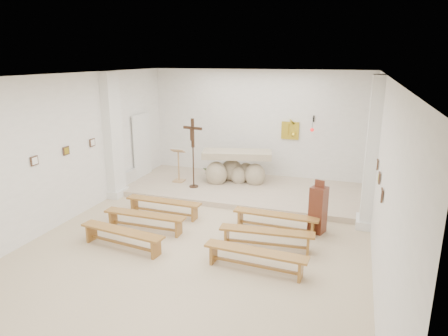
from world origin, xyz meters
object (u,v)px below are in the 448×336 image
(bench_right_second, at_px, (267,235))
(bench_left_third, at_px, (122,235))
(bench_left_front, at_px, (164,204))
(bench_right_front, at_px, (276,218))
(bench_left_second, at_px, (145,218))
(altar, at_px, (236,169))
(crucifix_stand, at_px, (193,148))
(lectern, at_px, (178,165))
(donation_pedestal, at_px, (318,209))
(bench_right_third, at_px, (255,255))

(bench_right_second, xyz_separation_m, bench_left_third, (-2.84, -0.94, 0.00))
(bench_left_front, relative_size, bench_right_front, 1.00)
(bench_left_third, bearing_deg, bench_left_second, 97.64)
(altar, height_order, crucifix_stand, crucifix_stand)
(lectern, bearing_deg, crucifix_stand, -31.24)
(donation_pedestal, distance_m, bench_left_front, 3.77)
(bench_left_third, bearing_deg, crucifix_stand, 97.69)
(donation_pedestal, distance_m, bench_left_second, 3.94)
(bench_right_front, xyz_separation_m, bench_right_third, (0.00, -1.89, 0.00))
(altar, height_order, bench_left_second, altar)
(altar, bearing_deg, donation_pedestal, -57.16)
(bench_right_second, bearing_deg, bench_left_front, 156.69)
(bench_right_front, relative_size, bench_left_third, 0.99)
(altar, bearing_deg, bench_left_second, -118.73)
(donation_pedestal, relative_size, bench_left_front, 0.63)
(bench_right_front, distance_m, bench_left_third, 3.41)
(altar, xyz_separation_m, bench_right_front, (1.81, -2.84, -0.25))
(bench_right_front, height_order, bench_right_second, same)
(crucifix_stand, relative_size, bench_left_third, 1.02)
(bench_right_third, bearing_deg, altar, 114.36)
(bench_right_front, height_order, bench_right_third, same)
(bench_left_front, relative_size, bench_right_second, 0.99)
(altar, bearing_deg, bench_left_front, -123.46)
(crucifix_stand, xyz_separation_m, bench_left_front, (0.00, -1.96, -1.01))
(lectern, height_order, bench_right_second, lectern)
(bench_left_second, bearing_deg, altar, 74.86)
(bench_left_front, distance_m, bench_right_front, 2.84)
(lectern, bearing_deg, altar, 14.89)
(crucifix_stand, height_order, bench_right_second, crucifix_stand)
(altar, bearing_deg, lectern, -176.08)
(bench_right_front, bearing_deg, altar, 124.64)
(bench_left_front, relative_size, bench_right_third, 1.00)
(donation_pedestal, height_order, bench_right_front, donation_pedestal)
(bench_right_second, distance_m, bench_left_third, 2.99)
(bench_left_third, bearing_deg, altar, 85.26)
(altar, height_order, donation_pedestal, donation_pedestal)
(bench_left_front, height_order, bench_left_third, same)
(crucifix_stand, height_order, bench_right_third, crucifix_stand)
(bench_left_second, height_order, bench_right_second, same)
(bench_left_front, height_order, bench_right_front, same)
(bench_right_third, bearing_deg, lectern, 133.18)
(bench_right_second, bearing_deg, crucifix_stand, 129.50)
(altar, distance_m, bench_left_front, 3.03)
(bench_left_second, bearing_deg, bench_right_second, 0.19)
(bench_right_front, bearing_deg, bench_right_third, -87.83)
(bench_left_second, relative_size, bench_left_third, 0.99)
(donation_pedestal, distance_m, bench_left_third, 4.32)
(donation_pedestal, distance_m, bench_right_second, 1.51)
(lectern, distance_m, bench_left_front, 2.43)
(bench_right_second, bearing_deg, altar, 110.58)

